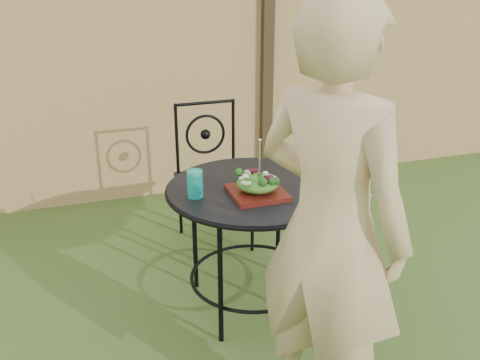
{
  "coord_description": "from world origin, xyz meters",
  "views": [
    {
      "loc": [
        -0.3,
        -1.96,
        1.82
      ],
      "look_at": [
        0.52,
        0.51,
        0.75
      ],
      "focal_mm": 40.0,
      "sensor_mm": 36.0,
      "label": 1
    }
  ],
  "objects_px": {
    "patio_table": "(253,211)",
    "diner": "(330,230)",
    "salad_plate": "(257,193)",
    "patio_chair": "(212,172)"
  },
  "relations": [
    {
      "from": "patio_table",
      "to": "diner",
      "type": "xyz_separation_m",
      "value": [
        0.0,
        -0.84,
        0.3
      ]
    },
    {
      "from": "salad_plate",
      "to": "diner",
      "type": "bearing_deg",
      "value": -88.59
    },
    {
      "from": "patio_chair",
      "to": "diner",
      "type": "bearing_deg",
      "value": -90.04
    },
    {
      "from": "patio_table",
      "to": "patio_chair",
      "type": "relative_size",
      "value": 0.97
    },
    {
      "from": "diner",
      "to": "patio_chair",
      "type": "bearing_deg",
      "value": -29.72
    },
    {
      "from": "patio_table",
      "to": "patio_chair",
      "type": "bearing_deg",
      "value": 89.77
    },
    {
      "from": "patio_chair",
      "to": "diner",
      "type": "relative_size",
      "value": 0.54
    },
    {
      "from": "diner",
      "to": "salad_plate",
      "type": "xyz_separation_m",
      "value": [
        -0.02,
        0.73,
        -0.15
      ]
    },
    {
      "from": "patio_chair",
      "to": "salad_plate",
      "type": "bearing_deg",
      "value": -91.18
    },
    {
      "from": "patio_chair",
      "to": "salad_plate",
      "type": "xyz_separation_m",
      "value": [
        -0.02,
        -0.93,
        0.23
      ]
    }
  ]
}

